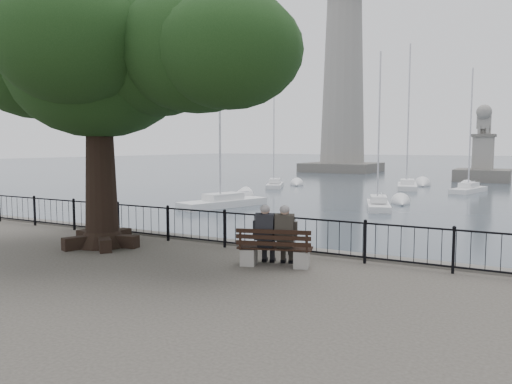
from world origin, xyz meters
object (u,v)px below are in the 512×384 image
Objects in this scene: bench at (275,253)px; person_right at (285,238)px; tree at (121,51)px; lion_monument at (483,162)px; person_left at (266,237)px; lighthouse at (343,82)px.

person_right is at bearing 39.88° from bench.
tree reaches higher than lion_monument.
tree is at bearing -179.01° from person_left.
tree is (-4.82, -0.21, 4.70)m from person_right.
tree reaches higher than bench.
lighthouse is at bearing 103.49° from tree.
lion_monument is at bearing 89.32° from person_right.
person_right reaches higher than bench.
bench is at bearing -90.91° from lion_monument.
person_left is at bearing -72.66° from lighthouse.
tree is 0.32× the size of lighthouse.
person_left reaches higher than bench.
lighthouse reaches higher than lion_monument.
bench is at bearing 0.54° from tree.
lion_monument is (0.57, 48.60, 0.37)m from person_right.
person_right is at bearing -90.68° from lion_monument.
lighthouse reaches higher than tree.
person_left is at bearing -91.19° from lion_monument.
person_left is 48.75m from lion_monument.
person_left is 0.05× the size of lighthouse.
bench is 0.22× the size of lion_monument.
person_left is 64.72m from lighthouse.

